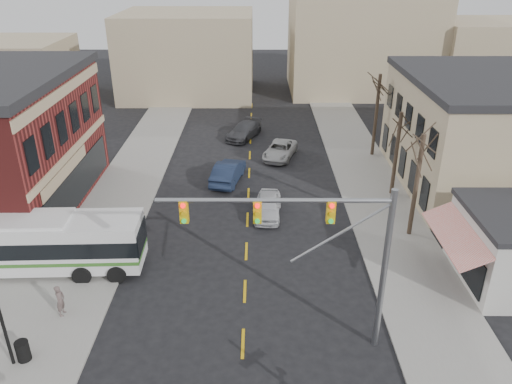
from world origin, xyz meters
TOP-DOWN VIEW (x-y plane):
  - ground at (0.00, 0.00)m, footprint 160.00×160.00m
  - sidewalk_west at (-9.50, 20.00)m, footprint 5.00×60.00m
  - sidewalk_east at (9.50, 20.00)m, footprint 5.00×60.00m
  - tree_east_a at (10.50, 12.00)m, footprint 0.28×0.28m
  - tree_east_b at (10.80, 18.00)m, footprint 0.28×0.28m
  - tree_east_c at (11.00, 26.00)m, footprint 0.28×0.28m
  - transit_bus at (-12.18, 7.94)m, footprint 12.79×3.26m
  - traffic_signal_mast at (3.47, 2.03)m, footprint 9.79×0.30m
  - trash_bin at (-9.72, 0.87)m, footprint 0.60×0.60m
  - car_a at (1.40, 14.66)m, footprint 2.09×4.47m
  - car_b at (-1.64, 20.31)m, footprint 2.77×5.35m
  - car_c at (2.69, 25.51)m, footprint 3.60×5.33m
  - car_d at (-0.64, 30.71)m, footprint 3.98×5.50m
  - pedestrian_near at (-9.10, 3.95)m, footprint 0.45×0.64m
  - pedestrian_far at (-11.50, 7.42)m, footprint 0.80×0.89m

SIDE VIEW (x-z plane):
  - ground at x=0.00m, z-range 0.00..0.00m
  - sidewalk_west at x=-9.50m, z-range 0.00..0.12m
  - sidewalk_east at x=9.50m, z-range 0.00..0.12m
  - trash_bin at x=-9.72m, z-range 0.12..1.10m
  - car_c at x=2.69m, z-range 0.00..1.36m
  - car_d at x=-0.64m, z-range 0.00..1.48m
  - car_a at x=1.40m, z-range 0.00..1.48m
  - car_b at x=-1.64m, z-range 0.00..1.68m
  - pedestrian_far at x=-11.50m, z-range 0.12..1.62m
  - pedestrian_near at x=-9.10m, z-range 0.12..1.81m
  - transit_bus at x=-12.18m, z-range 0.21..3.48m
  - tree_east_b at x=10.80m, z-range 0.12..6.42m
  - tree_east_a at x=10.50m, z-range 0.12..6.87m
  - tree_east_c at x=11.00m, z-range 0.12..7.32m
  - traffic_signal_mast at x=3.47m, z-range 1.73..9.73m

